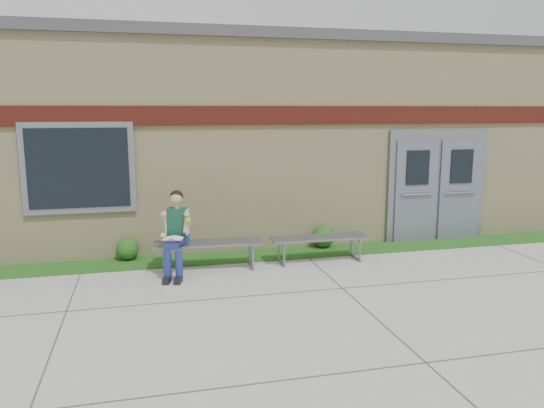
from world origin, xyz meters
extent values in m
plane|color=#9E9E99|center=(0.00, 0.00, 0.00)|extent=(80.00, 80.00, 0.00)
cube|color=#1F4A13|center=(0.00, 2.60, 0.01)|extent=(16.00, 0.80, 0.02)
cube|color=beige|center=(0.00, 6.00, 2.00)|extent=(16.00, 6.00, 4.00)
cube|color=#3F3F42|center=(0.00, 6.00, 4.10)|extent=(16.20, 6.20, 0.20)
cube|color=maroon|center=(0.00, 2.97, 2.60)|extent=(16.00, 0.06, 0.35)
cube|color=slate|center=(-3.00, 2.96, 1.70)|extent=(1.90, 0.08, 1.60)
cube|color=black|center=(-3.00, 2.92, 1.70)|extent=(1.70, 0.04, 1.40)
cube|color=slate|center=(4.00, 2.96, 1.15)|extent=(2.20, 0.08, 2.30)
cube|color=slate|center=(3.50, 2.91, 1.05)|extent=(0.92, 0.06, 2.10)
cube|color=slate|center=(4.50, 2.91, 1.05)|extent=(0.92, 0.06, 2.10)
cube|color=slate|center=(-0.87, 2.00, 0.46)|extent=(1.88, 0.64, 0.04)
cube|color=slate|center=(-1.61, 2.00, 0.21)|extent=(0.08, 0.52, 0.42)
cube|color=slate|center=(-0.13, 2.00, 0.21)|extent=(0.08, 0.52, 0.42)
cube|color=slate|center=(1.13, 2.00, 0.44)|extent=(1.76, 0.50, 0.03)
cube|color=slate|center=(0.42, 2.00, 0.20)|extent=(0.05, 0.49, 0.40)
cube|color=slate|center=(1.83, 2.00, 0.20)|extent=(0.05, 0.49, 0.40)
cube|color=navy|center=(-1.38, 1.95, 0.56)|extent=(0.39, 0.32, 0.16)
cube|color=#0F3925|center=(-1.39, 1.93, 0.87)|extent=(0.36, 0.28, 0.46)
sphere|color=tan|center=(-1.39, 1.92, 1.27)|extent=(0.26, 0.26, 0.21)
sphere|color=black|center=(-1.39, 1.94, 1.29)|extent=(0.27, 0.27, 0.22)
cylinder|color=navy|center=(-1.54, 1.72, 0.58)|extent=(0.26, 0.45, 0.15)
cylinder|color=navy|center=(-1.37, 1.67, 0.58)|extent=(0.26, 0.45, 0.15)
cylinder|color=navy|center=(-1.59, 1.48, 0.25)|extent=(0.12, 0.12, 0.50)
cylinder|color=navy|center=(-1.41, 1.44, 0.25)|extent=(0.12, 0.12, 0.50)
cube|color=black|center=(-1.61, 1.42, 0.05)|extent=(0.17, 0.28, 0.10)
cube|color=black|center=(-1.43, 1.37, 0.05)|extent=(0.17, 0.28, 0.10)
cylinder|color=tan|center=(-1.59, 1.92, 0.93)|extent=(0.15, 0.24, 0.27)
cylinder|color=tan|center=(-1.22, 1.82, 0.93)|extent=(0.15, 0.24, 0.27)
cube|color=white|center=(-1.49, 1.58, 0.68)|extent=(0.36, 0.30, 0.02)
cube|color=#DD5286|center=(-1.49, 1.58, 0.67)|extent=(0.36, 0.31, 0.01)
sphere|color=#73C534|center=(-1.23, 1.68, 0.94)|extent=(0.08, 0.08, 0.08)
sphere|color=#1F4A13|center=(-2.24, 2.85, 0.22)|extent=(0.40, 0.40, 0.40)
sphere|color=#1F4A13|center=(1.50, 2.85, 0.24)|extent=(0.43, 0.43, 0.43)
camera|label=1|loc=(-1.89, -6.80, 2.71)|focal=35.00mm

